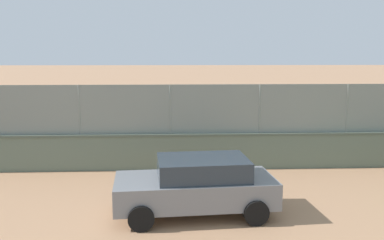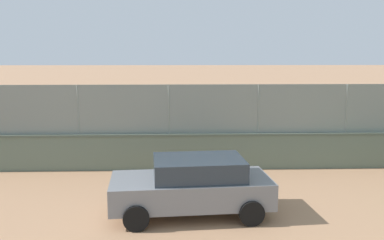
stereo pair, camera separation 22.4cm
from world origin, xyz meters
The scene contains 8 objects.
ground_plane centered at (0.00, 0.00, 0.00)m, with size 260.00×260.00×0.00m, color tan.
perimeter_wall centered at (0.02, 9.50, 0.66)m, with size 32.34×0.68×1.30m.
fence_panel_on_wall centered at (0.02, 9.50, 2.17)m, with size 31.76×0.33×1.74m.
player_baseline_waiting centered at (-2.15, -1.71, 1.03)m, with size 1.28×0.77×1.73m.
player_crossing_court centered at (-3.96, 5.26, 0.96)m, with size 0.72×1.21×1.62m.
player_near_wall_returning centered at (2.16, -0.94, 1.00)m, with size 0.72×1.09×1.68m.
sports_ball centered at (-3.38, -0.87, 0.07)m, with size 0.15×0.15×0.15m, color yellow.
parked_car_grey centered at (-0.71, 13.78, 0.78)m, with size 4.19×2.26×1.48m.
Camera 2 is at (-0.42, 24.02, 4.10)m, focal length 38.87 mm.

